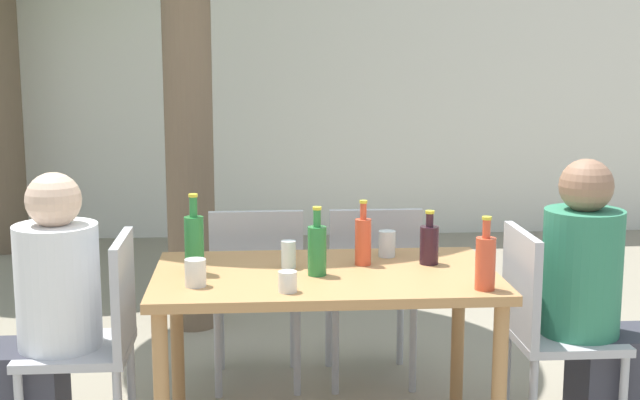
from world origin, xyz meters
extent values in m
cube|color=white|center=(0.00, 4.22, 1.40)|extent=(10.00, 0.08, 2.80)
cylinder|color=brown|center=(-0.67, 1.67, 1.18)|extent=(0.28, 0.28, 2.36)
cube|color=#B27F4C|center=(0.00, 0.00, 0.73)|extent=(1.41, 0.82, 0.04)
cylinder|color=#B27F4C|center=(0.65, -0.35, 0.36)|extent=(0.06, 0.06, 0.71)
cylinder|color=#B27F4C|center=(-0.65, 0.35, 0.36)|extent=(0.06, 0.06, 0.71)
cylinder|color=#B27F4C|center=(0.65, 0.35, 0.36)|extent=(0.06, 0.06, 0.71)
cube|color=#B2B2B7|center=(-1.03, 0.00, 0.45)|extent=(0.44, 0.44, 0.04)
cube|color=#B2B2B7|center=(-0.83, 0.00, 0.69)|extent=(0.04, 0.44, 0.45)
cylinder|color=#B2B2B7|center=(-1.22, 0.19, 0.21)|extent=(0.04, 0.04, 0.43)
cylinder|color=#B2B2B7|center=(-0.84, 0.19, 0.21)|extent=(0.04, 0.04, 0.43)
cube|color=#B2B2B7|center=(1.03, 0.00, 0.45)|extent=(0.44, 0.44, 0.04)
cube|color=#B2B2B7|center=(0.83, 0.00, 0.69)|extent=(0.04, 0.44, 0.45)
cylinder|color=#B2B2B7|center=(1.22, 0.19, 0.21)|extent=(0.04, 0.04, 0.43)
cylinder|color=#B2B2B7|center=(0.84, 0.19, 0.21)|extent=(0.04, 0.04, 0.43)
cube|color=#B2B2B7|center=(-0.28, 0.73, 0.45)|extent=(0.44, 0.44, 0.04)
cube|color=#B2B2B7|center=(-0.28, 0.53, 0.69)|extent=(0.44, 0.04, 0.45)
cylinder|color=#B2B2B7|center=(-0.09, 0.92, 0.21)|extent=(0.04, 0.04, 0.43)
cylinder|color=#B2B2B7|center=(-0.47, 0.92, 0.21)|extent=(0.04, 0.04, 0.43)
cylinder|color=#B2B2B7|center=(-0.09, 0.54, 0.21)|extent=(0.04, 0.04, 0.43)
cylinder|color=#B2B2B7|center=(-0.47, 0.54, 0.21)|extent=(0.04, 0.04, 0.43)
cube|color=#B2B2B7|center=(0.28, 0.73, 0.45)|extent=(0.44, 0.44, 0.04)
cube|color=#B2B2B7|center=(0.28, 0.53, 0.69)|extent=(0.44, 0.04, 0.45)
cylinder|color=#B2B2B7|center=(0.47, 0.92, 0.21)|extent=(0.04, 0.04, 0.43)
cylinder|color=#B2B2B7|center=(0.09, 0.92, 0.21)|extent=(0.04, 0.04, 0.43)
cylinder|color=#B2B2B7|center=(0.47, 0.54, 0.21)|extent=(0.04, 0.04, 0.43)
cylinder|color=#B2B2B7|center=(0.09, 0.54, 0.21)|extent=(0.04, 0.04, 0.43)
cylinder|color=white|center=(-1.09, 0.00, 0.72)|extent=(0.34, 0.34, 0.51)
sphere|color=beige|center=(-1.09, 0.00, 1.07)|extent=(0.22, 0.22, 0.22)
cube|color=#383842|center=(1.29, 0.00, 0.23)|extent=(0.40, 0.30, 0.46)
cylinder|color=#337F5B|center=(1.09, 0.00, 0.73)|extent=(0.33, 0.33, 0.54)
sphere|color=#936B51|center=(1.09, 0.00, 1.10)|extent=(0.23, 0.23, 0.23)
cylinder|color=#287A38|center=(-0.54, 0.02, 0.87)|extent=(0.08, 0.08, 0.24)
cylinder|color=#287A38|center=(-0.54, 0.02, 1.03)|extent=(0.03, 0.03, 0.08)
cylinder|color=gold|center=(-0.54, 0.02, 1.08)|extent=(0.04, 0.04, 0.01)
cylinder|color=#331923|center=(0.45, 0.11, 0.84)|extent=(0.08, 0.08, 0.16)
cylinder|color=#331923|center=(0.45, 0.11, 0.95)|extent=(0.03, 0.03, 0.06)
cylinder|color=gold|center=(0.45, 0.11, 0.98)|extent=(0.04, 0.04, 0.01)
cylinder|color=#DB4C2D|center=(0.17, 0.11, 0.85)|extent=(0.07, 0.07, 0.20)
cylinder|color=#DB4C2D|center=(0.17, 0.11, 0.99)|extent=(0.03, 0.03, 0.07)
cylinder|color=gold|center=(0.17, 0.11, 1.03)|extent=(0.03, 0.03, 0.01)
cylinder|color=#DB4C2D|center=(0.59, -0.31, 0.86)|extent=(0.08, 0.08, 0.20)
cylinder|color=#DB4C2D|center=(0.59, -0.31, 0.99)|extent=(0.03, 0.03, 0.07)
cylinder|color=gold|center=(0.59, -0.31, 1.03)|extent=(0.04, 0.04, 0.01)
cylinder|color=#287A38|center=(-0.04, -0.04, 0.85)|extent=(0.08, 0.08, 0.20)
cylinder|color=#287A38|center=(-0.04, -0.04, 0.99)|extent=(0.03, 0.03, 0.07)
cylinder|color=gold|center=(-0.04, -0.04, 1.03)|extent=(0.04, 0.04, 0.01)
cylinder|color=silver|center=(-0.17, -0.28, 0.79)|extent=(0.07, 0.07, 0.08)
cylinder|color=silver|center=(-0.52, -0.17, 0.81)|extent=(0.08, 0.08, 0.11)
cylinder|color=silver|center=(-0.15, 0.08, 0.81)|extent=(0.06, 0.06, 0.12)
cylinder|color=silver|center=(0.29, 0.25, 0.81)|extent=(0.07, 0.07, 0.12)
camera|label=1|loc=(-0.29, -3.55, 1.69)|focal=50.00mm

